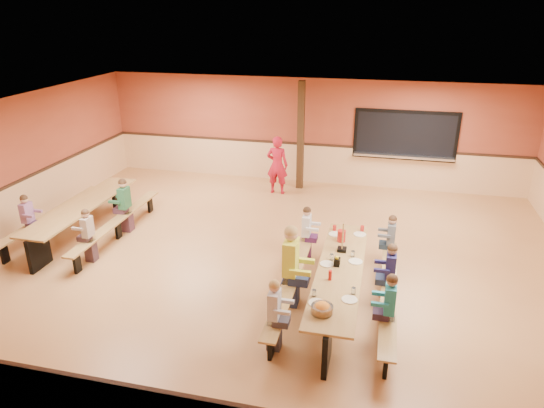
# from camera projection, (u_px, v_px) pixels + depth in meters

# --- Properties ---
(ground) EXTENTS (12.00, 12.00, 0.00)m
(ground) POSITION_uv_depth(u_px,v_px,m) (271.00, 260.00, 9.91)
(ground) COLOR #A36C3E
(ground) RESTS_ON ground
(room_envelope) EXTENTS (12.04, 10.04, 3.02)m
(room_envelope) POSITION_uv_depth(u_px,v_px,m) (271.00, 230.00, 9.65)
(room_envelope) COLOR #9B452D
(room_envelope) RESTS_ON ground
(kitchen_pass_through) EXTENTS (2.78, 0.28, 1.38)m
(kitchen_pass_through) POSITION_uv_depth(u_px,v_px,m) (405.00, 138.00, 13.26)
(kitchen_pass_through) COLOR black
(kitchen_pass_through) RESTS_ON ground
(structural_post) EXTENTS (0.18, 0.18, 3.00)m
(structural_post) POSITION_uv_depth(u_px,v_px,m) (301.00, 136.00, 13.34)
(structural_post) COLOR #302010
(structural_post) RESTS_ON ground
(cafeteria_table_main) EXTENTS (1.91, 3.70, 0.74)m
(cafeteria_table_main) POSITION_uv_depth(u_px,v_px,m) (339.00, 280.00, 8.20)
(cafeteria_table_main) COLOR olive
(cafeteria_table_main) RESTS_ON ground
(cafeteria_table_second) EXTENTS (1.91, 3.70, 0.74)m
(cafeteria_table_second) POSITION_uv_depth(u_px,v_px,m) (83.00, 213.00, 10.85)
(cafeteria_table_second) COLOR olive
(cafeteria_table_second) RESTS_ON ground
(seated_child_white_left) EXTENTS (0.35, 0.28, 1.16)m
(seated_child_white_left) POSITION_uv_depth(u_px,v_px,m) (274.00, 316.00, 7.16)
(seated_child_white_left) COLOR #BABBC1
(seated_child_white_left) RESTS_ON ground
(seated_adult_yellow) EXTENTS (0.49, 0.40, 1.46)m
(seated_adult_yellow) POSITION_uv_depth(u_px,v_px,m) (291.00, 267.00, 8.21)
(seated_adult_yellow) COLOR #D5DE36
(seated_adult_yellow) RESTS_ON ground
(seated_child_grey_left) EXTENTS (0.34, 0.28, 1.15)m
(seated_child_grey_left) POSITION_uv_depth(u_px,v_px,m) (306.00, 234.00, 9.73)
(seated_child_grey_left) COLOR silver
(seated_child_grey_left) RESTS_ON ground
(seated_child_teal_right) EXTENTS (0.36, 0.29, 1.18)m
(seated_child_teal_right) POSITION_uv_depth(u_px,v_px,m) (389.00, 310.00, 7.28)
(seated_child_teal_right) COLOR teal
(seated_child_teal_right) RESTS_ON ground
(seated_child_navy_right) EXTENTS (0.35, 0.29, 1.18)m
(seated_child_navy_right) POSITION_uv_depth(u_px,v_px,m) (390.00, 276.00, 8.19)
(seated_child_navy_right) COLOR #1E1C4F
(seated_child_navy_right) RESTS_ON ground
(seated_child_char_right) EXTENTS (0.33, 0.27, 1.12)m
(seated_child_char_right) POSITION_uv_depth(u_px,v_px,m) (390.00, 243.00, 9.41)
(seated_child_char_right) COLOR #4D5258
(seated_child_char_right) RESTS_ON ground
(seated_child_purple_sec) EXTENTS (0.34, 0.28, 1.15)m
(seated_child_purple_sec) POSITION_uv_depth(u_px,v_px,m) (28.00, 221.00, 10.34)
(seated_child_purple_sec) COLOR #935F8C
(seated_child_purple_sec) RESTS_ON ground
(seated_child_green_sec) EXTENTS (0.39, 0.32, 1.24)m
(seated_child_green_sec) POSITION_uv_depth(u_px,v_px,m) (125.00, 206.00, 11.00)
(seated_child_green_sec) COLOR #28623D
(seated_child_green_sec) RESTS_ON ground
(seated_child_tan_sec) EXTENTS (0.33, 0.27, 1.12)m
(seated_child_tan_sec) POSITION_uv_depth(u_px,v_px,m) (89.00, 236.00, 9.70)
(seated_child_tan_sec) COLOR tan
(seated_child_tan_sec) RESTS_ON ground
(standing_woman) EXTENTS (0.60, 0.40, 1.61)m
(standing_woman) POSITION_uv_depth(u_px,v_px,m) (277.00, 165.00, 13.20)
(standing_woman) COLOR #B5142A
(standing_woman) RESTS_ON ground
(punch_pitcher) EXTENTS (0.16, 0.16, 0.22)m
(punch_pitcher) POSITION_uv_depth(u_px,v_px,m) (341.00, 236.00, 9.03)
(punch_pitcher) COLOR #B11D17
(punch_pitcher) RESTS_ON cafeteria_table_main
(chip_bowl) EXTENTS (0.32, 0.32, 0.15)m
(chip_bowl) POSITION_uv_depth(u_px,v_px,m) (322.00, 308.00, 6.93)
(chip_bowl) COLOR orange
(chip_bowl) RESTS_ON cafeteria_table_main
(napkin_dispenser) EXTENTS (0.10, 0.14, 0.13)m
(napkin_dispenser) POSITION_uv_depth(u_px,v_px,m) (337.00, 262.00, 8.21)
(napkin_dispenser) COLOR black
(napkin_dispenser) RESTS_ON cafeteria_table_main
(condiment_mustard) EXTENTS (0.06, 0.06, 0.17)m
(condiment_mustard) POSITION_uv_depth(u_px,v_px,m) (337.00, 261.00, 8.19)
(condiment_mustard) COLOR yellow
(condiment_mustard) RESTS_ON cafeteria_table_main
(condiment_ketchup) EXTENTS (0.06, 0.06, 0.17)m
(condiment_ketchup) POSITION_uv_depth(u_px,v_px,m) (330.00, 275.00, 7.76)
(condiment_ketchup) COLOR #B2140F
(condiment_ketchup) RESTS_ON cafeteria_table_main
(table_paddle) EXTENTS (0.16, 0.16, 0.56)m
(table_paddle) POSITION_uv_depth(u_px,v_px,m) (342.00, 244.00, 8.66)
(table_paddle) COLOR black
(table_paddle) RESTS_ON cafeteria_table_main
(place_settings) EXTENTS (0.65, 3.30, 0.11)m
(place_settings) POSITION_uv_depth(u_px,v_px,m) (340.00, 266.00, 8.10)
(place_settings) COLOR beige
(place_settings) RESTS_ON cafeteria_table_main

